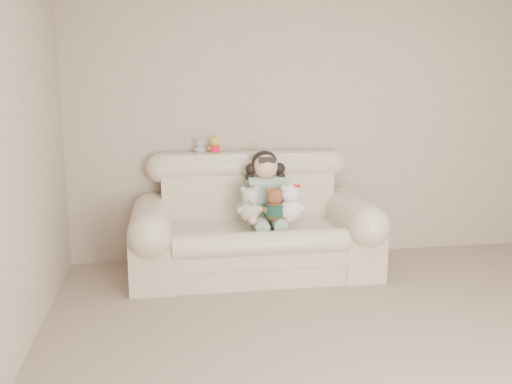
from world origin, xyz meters
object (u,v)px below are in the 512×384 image
object	(u,v)px
brown_teddy	(274,201)
white_cat	(290,199)
seated_child	(265,188)
cream_teddy	(249,201)
sofa	(254,216)

from	to	relation	value
brown_teddy	white_cat	distance (m)	0.13
seated_child	cream_teddy	world-z (taller)	seated_child
seated_child	brown_teddy	size ratio (longest dim) A/B	1.95
seated_child	brown_teddy	distance (m)	0.22
sofa	brown_teddy	size ratio (longest dim) A/B	6.19
white_cat	cream_teddy	distance (m)	0.34
white_cat	cream_teddy	xyz separation A→B (m)	(-0.34, 0.04, -0.01)
sofa	seated_child	xyz separation A→B (m)	(0.11, 0.08, 0.24)
white_cat	brown_teddy	bearing A→B (deg)	-166.43
white_cat	sofa	bearing A→B (deg)	175.83
sofa	seated_child	bearing A→B (deg)	35.50
sofa	white_cat	world-z (taller)	sofa
brown_teddy	cream_teddy	distance (m)	0.21
sofa	brown_teddy	world-z (taller)	sofa
brown_teddy	sofa	bearing A→B (deg)	148.18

